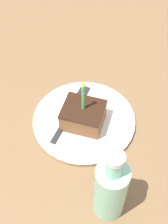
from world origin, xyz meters
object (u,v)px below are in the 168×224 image
Objects in this scene: plate at (84,120)px; cake_slice at (83,115)px; fork at (73,109)px; bottle at (111,190)px.

cake_slice is at bearing -174.02° from plate.
fork is (0.02, 0.03, 0.01)m from plate.
fork is (0.03, 0.04, -0.02)m from cake_slice.
bottle reaches higher than fork.
fork is at bearing 33.90° from bottle.
cake_slice is (-0.01, -0.00, 0.03)m from plate.
plate is 1.23× the size of bottle.
plate is 0.04m from fork.
bottle is (-0.19, -0.11, 0.07)m from plate.
cake_slice is 0.74× the size of fork.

